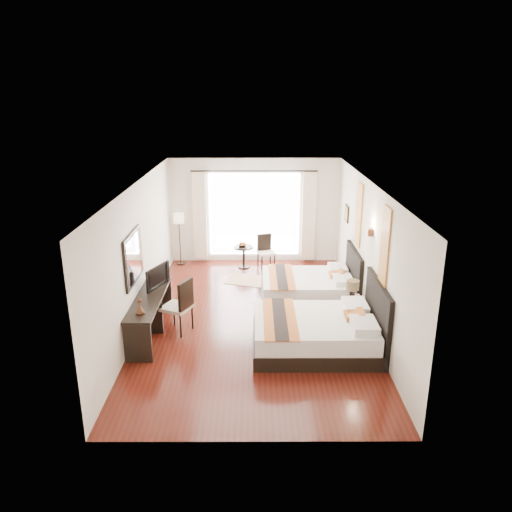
{
  "coord_description": "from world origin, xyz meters",
  "views": [
    {
      "loc": [
        0.01,
        -9.29,
        4.46
      ],
      "look_at": [
        0.04,
        0.44,
        1.23
      ],
      "focal_mm": 35.0,
      "sensor_mm": 36.0,
      "label": 1
    }
  ],
  "objects_px": {
    "bed_far": "(311,287)",
    "vase": "(357,300)",
    "side_table": "(244,257)",
    "window_chair": "(266,258)",
    "table_lamp": "(353,286)",
    "television": "(155,276)",
    "desk_chair": "(178,316)",
    "console_desk": "(150,315)",
    "bed_near": "(319,331)",
    "fruit_bowl": "(242,245)",
    "nightstand": "(354,314)",
    "floor_lamp": "(179,222)"
  },
  "relations": [
    {
      "from": "nightstand",
      "to": "desk_chair",
      "type": "xyz_separation_m",
      "value": [
        -3.46,
        -0.29,
        0.1
      ]
    },
    {
      "from": "bed_far",
      "to": "nightstand",
      "type": "height_order",
      "value": "bed_far"
    },
    {
      "from": "bed_near",
      "to": "desk_chair",
      "type": "xyz_separation_m",
      "value": [
        -2.65,
        0.67,
        -0.0
      ]
    },
    {
      "from": "vase",
      "to": "television",
      "type": "relative_size",
      "value": 0.19
    },
    {
      "from": "console_desk",
      "to": "table_lamp",
      "type": "bearing_deg",
      "value": 7.0
    },
    {
      "from": "table_lamp",
      "to": "console_desk",
      "type": "xyz_separation_m",
      "value": [
        -3.94,
        -0.48,
        -0.4
      ]
    },
    {
      "from": "bed_near",
      "to": "bed_far",
      "type": "relative_size",
      "value": 1.09
    },
    {
      "from": "bed_near",
      "to": "window_chair",
      "type": "xyz_separation_m",
      "value": [
        -0.87,
        4.36,
        -0.06
      ]
    },
    {
      "from": "bed_far",
      "to": "desk_chair",
      "type": "xyz_separation_m",
      "value": [
        -2.74,
        -1.56,
        0.02
      ]
    },
    {
      "from": "table_lamp",
      "to": "vase",
      "type": "xyz_separation_m",
      "value": [
        0.06,
        -0.23,
        -0.2
      ]
    },
    {
      "from": "table_lamp",
      "to": "floor_lamp",
      "type": "distance_m",
      "value": 5.33
    },
    {
      "from": "bed_near",
      "to": "fruit_bowl",
      "type": "distance_m",
      "value": 4.61
    },
    {
      "from": "side_table",
      "to": "floor_lamp",
      "type": "bearing_deg",
      "value": 170.46
    },
    {
      "from": "bed_near",
      "to": "side_table",
      "type": "height_order",
      "value": "bed_near"
    },
    {
      "from": "bed_far",
      "to": "console_desk",
      "type": "height_order",
      "value": "bed_far"
    },
    {
      "from": "nightstand",
      "to": "desk_chair",
      "type": "distance_m",
      "value": 3.47
    },
    {
      "from": "window_chair",
      "to": "console_desk",
      "type": "bearing_deg",
      "value": -48.43
    },
    {
      "from": "floor_lamp",
      "to": "fruit_bowl",
      "type": "height_order",
      "value": "floor_lamp"
    },
    {
      "from": "nightstand",
      "to": "television",
      "type": "bearing_deg",
      "value": 177.62
    },
    {
      "from": "bed_far",
      "to": "television",
      "type": "height_order",
      "value": "television"
    },
    {
      "from": "window_chair",
      "to": "television",
      "type": "bearing_deg",
      "value": -52.33
    },
    {
      "from": "desk_chair",
      "to": "side_table",
      "type": "distance_m",
      "value": 3.87
    },
    {
      "from": "side_table",
      "to": "window_chair",
      "type": "xyz_separation_m",
      "value": [
        0.59,
        0.01,
        -0.02
      ]
    },
    {
      "from": "floor_lamp",
      "to": "fruit_bowl",
      "type": "bearing_deg",
      "value": -9.82
    },
    {
      "from": "nightstand",
      "to": "vase",
      "type": "bearing_deg",
      "value": -80.44
    },
    {
      "from": "nightstand",
      "to": "television",
      "type": "distance_m",
      "value": 4.03
    },
    {
      "from": "console_desk",
      "to": "side_table",
      "type": "height_order",
      "value": "console_desk"
    },
    {
      "from": "television",
      "to": "window_chair",
      "type": "height_order",
      "value": "television"
    },
    {
      "from": "console_desk",
      "to": "side_table",
      "type": "relative_size",
      "value": 3.77
    },
    {
      "from": "table_lamp",
      "to": "desk_chair",
      "type": "xyz_separation_m",
      "value": [
        -3.42,
        -0.39,
        -0.45
      ]
    },
    {
      "from": "bed_near",
      "to": "fruit_bowl",
      "type": "bearing_deg",
      "value": 108.93
    },
    {
      "from": "fruit_bowl",
      "to": "side_table",
      "type": "bearing_deg",
      "value": 3.68
    },
    {
      "from": "television",
      "to": "fruit_bowl",
      "type": "xyz_separation_m",
      "value": [
        1.66,
        3.22,
        -0.36
      ]
    },
    {
      "from": "nightstand",
      "to": "side_table",
      "type": "bearing_deg",
      "value": 123.79
    },
    {
      "from": "bed_near",
      "to": "nightstand",
      "type": "xyz_separation_m",
      "value": [
        0.81,
        0.97,
        -0.1
      ]
    },
    {
      "from": "side_table",
      "to": "window_chair",
      "type": "distance_m",
      "value": 0.59
    },
    {
      "from": "window_chair",
      "to": "nightstand",
      "type": "bearing_deg",
      "value": 9.18
    },
    {
      "from": "bed_near",
      "to": "nightstand",
      "type": "height_order",
      "value": "bed_near"
    },
    {
      "from": "bed_far",
      "to": "desk_chair",
      "type": "distance_m",
      "value": 3.15
    },
    {
      "from": "television",
      "to": "desk_chair",
      "type": "distance_m",
      "value": 0.94
    },
    {
      "from": "vase",
      "to": "window_chair",
      "type": "bearing_deg",
      "value": 115.72
    },
    {
      "from": "bed_far",
      "to": "vase",
      "type": "xyz_separation_m",
      "value": [
        0.74,
        -1.4,
        0.27
      ]
    },
    {
      "from": "table_lamp",
      "to": "television",
      "type": "xyz_separation_m",
      "value": [
        -3.92,
        0.07,
        0.2
      ]
    },
    {
      "from": "nightstand",
      "to": "table_lamp",
      "type": "distance_m",
      "value": 0.56
    },
    {
      "from": "bed_near",
      "to": "vase",
      "type": "distance_m",
      "value": 1.2
    },
    {
      "from": "table_lamp",
      "to": "console_desk",
      "type": "relative_size",
      "value": 0.18
    },
    {
      "from": "fruit_bowl",
      "to": "television",
      "type": "bearing_deg",
      "value": -117.25
    },
    {
      "from": "bed_far",
      "to": "floor_lamp",
      "type": "height_order",
      "value": "floor_lamp"
    },
    {
      "from": "floor_lamp",
      "to": "window_chair",
      "type": "height_order",
      "value": "floor_lamp"
    },
    {
      "from": "console_desk",
      "to": "fruit_bowl",
      "type": "xyz_separation_m",
      "value": [
        1.68,
        3.77,
        0.24
      ]
    }
  ]
}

